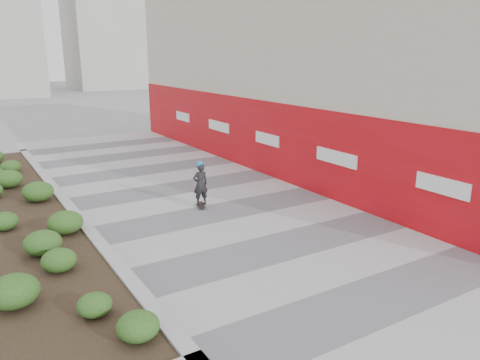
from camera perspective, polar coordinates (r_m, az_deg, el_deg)
The scene contains 6 objects.
ground at distance 10.97m, azimuth 10.32°, elevation -11.28°, with size 160.00×160.00×0.00m, color gray.
walkway at distance 13.14m, azimuth 1.56°, elevation -6.41°, with size 8.00×36.00×0.01m, color #A8A8AD.
building at distance 21.20m, azimuth 8.80°, elevation 12.73°, with size 6.04×24.08×8.00m.
planter at distance 14.93m, azimuth -25.54°, elevation -3.57°, with size 3.00×18.00×0.90m.
manhole_cover at distance 13.40m, azimuth 3.36°, elevation -6.00°, with size 0.44×0.44×0.01m, color #595654.
skateboarder at distance 15.07m, azimuth -4.85°, elevation -0.48°, with size 0.52×0.74×1.54m.
Camera 1 is at (-6.70, -7.20, 4.86)m, focal length 35.00 mm.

